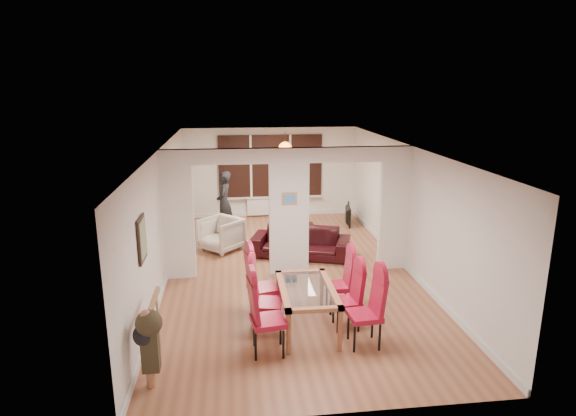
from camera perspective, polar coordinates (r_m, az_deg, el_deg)
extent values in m
cube|color=#93583B|center=(10.14, 0.11, -7.57)|extent=(5.00, 9.00, 0.01)
cube|color=white|center=(9.73, 0.11, -0.46)|extent=(5.00, 0.18, 2.60)
cube|color=black|center=(14.01, -2.08, 5.00)|extent=(3.00, 0.08, 1.80)
cube|color=white|center=(14.22, -2.03, 0.20)|extent=(1.40, 0.08, 0.50)
sphere|color=orange|center=(12.82, -0.34, 7.06)|extent=(0.36, 0.36, 0.36)
cube|color=gray|center=(7.40, -16.93, -3.55)|extent=(0.04, 0.52, 0.67)
cube|color=#4C8CD8|center=(9.56, 0.18, 1.13)|extent=(0.30, 0.03, 0.25)
imported|color=black|center=(10.96, 1.52, -4.08)|extent=(2.35, 1.48, 0.64)
imported|color=#BBAC9E|center=(11.40, -7.94, -3.10)|extent=(1.19, 1.19, 0.78)
imported|color=black|center=(12.62, -7.57, 0.67)|extent=(0.63, 0.45, 1.64)
imported|color=black|center=(13.52, 6.83, -0.78)|extent=(0.95, 0.30, 0.54)
cylinder|color=#143F19|center=(12.63, 0.81, -1.34)|extent=(0.08, 0.08, 0.30)
imported|color=black|center=(12.70, 0.49, -1.85)|extent=(0.20, 0.20, 0.05)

